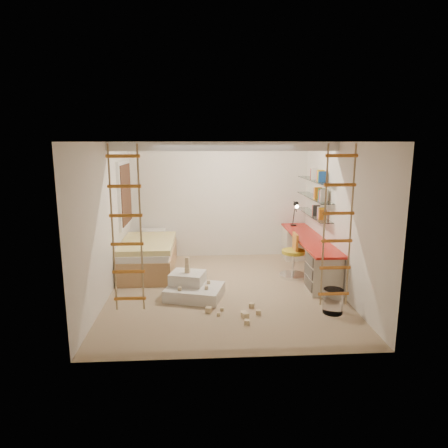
{
  "coord_description": "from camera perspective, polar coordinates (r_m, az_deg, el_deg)",
  "views": [
    {
      "loc": [
        -0.42,
        -6.7,
        2.6
      ],
      "look_at": [
        0.0,
        0.3,
        1.15
      ],
      "focal_mm": 32.0,
      "sensor_mm": 36.0,
      "label": 1
    }
  ],
  "objects": [
    {
      "name": "shelves",
      "position": [
        8.23,
        12.77,
        3.72
      ],
      "size": [
        0.25,
        1.8,
        0.71
      ],
      "color": "white",
      "rests_on": "wall_right"
    },
    {
      "name": "task_lamp",
      "position": [
        8.9,
        10.21,
        2.03
      ],
      "size": [
        0.14,
        0.36,
        0.57
      ],
      "color": "black",
      "rests_on": "desk"
    },
    {
      "name": "swivel_chair",
      "position": [
        7.91,
        9.88,
        -5.23
      ],
      "size": [
        0.53,
        0.53,
        0.87
      ],
      "color": "gold",
      "rests_on": "floor"
    },
    {
      "name": "waste_bin",
      "position": [
        6.48,
        15.31,
        -10.58
      ],
      "size": [
        0.31,
        0.31,
        0.38
      ],
      "primitive_type": "cylinder",
      "color": "white",
      "rests_on": "floor"
    },
    {
      "name": "play_platform",
      "position": [
        6.9,
        -4.51,
        -9.1
      ],
      "size": [
        1.07,
        0.93,
        0.4
      ],
      "color": "silver",
      "rests_on": "floor"
    },
    {
      "name": "window_blind",
      "position": [
        8.4,
        -13.8,
        4.17
      ],
      "size": [
        0.02,
        1.0,
        1.2
      ],
      "primitive_type": "cube",
      "color": "#4C2D1E",
      "rests_on": "window_frame"
    },
    {
      "name": "toy_blocks",
      "position": [
        6.49,
        -1.12,
        -10.18
      ],
      "size": [
        1.29,
        1.29,
        0.67
      ],
      "color": "#CCB284",
      "rests_on": "floor"
    },
    {
      "name": "desk",
      "position": [
        8.16,
        11.91,
        -4.19
      ],
      "size": [
        0.56,
        2.8,
        0.75
      ],
      "color": "red",
      "rests_on": "floor"
    },
    {
      "name": "floor",
      "position": [
        7.2,
        0.15,
        -9.49
      ],
      "size": [
        4.5,
        4.5,
        0.0
      ],
      "primitive_type": "plane",
      "color": "tan",
      "rests_on": "ground"
    },
    {
      "name": "ceiling_beam",
      "position": [
        7.01,
        0.0,
        11.03
      ],
      "size": [
        4.0,
        0.18,
        0.16
      ],
      "primitive_type": "cube",
      "color": "white",
      "rests_on": "ceiling"
    },
    {
      "name": "books",
      "position": [
        8.22,
        12.82,
        4.7
      ],
      "size": [
        0.14,
        0.58,
        0.92
      ],
      "color": "orange",
      "rests_on": "shelves"
    },
    {
      "name": "window_frame",
      "position": [
        8.41,
        -14.07,
        4.16
      ],
      "size": [
        0.06,
        1.15,
        1.35
      ],
      "primitive_type": "cube",
      "color": "white",
      "rests_on": "wall_left"
    },
    {
      "name": "rope_ladder_left",
      "position": [
        5.15,
        -13.74,
        -0.82
      ],
      "size": [
        0.41,
        0.04,
        2.13
      ],
      "primitive_type": null,
      "color": "orange",
      "rests_on": "ceiling"
    },
    {
      "name": "rope_ladder_right",
      "position": [
        5.37,
        15.9,
        -0.44
      ],
      "size": [
        0.41,
        0.04,
        2.13
      ],
      "primitive_type": null,
      "color": "orange",
      "rests_on": "ceiling"
    },
    {
      "name": "bed",
      "position": [
        8.31,
        -10.66,
        -4.37
      ],
      "size": [
        1.02,
        2.0,
        0.69
      ],
      "color": "#AD7F51",
      "rests_on": "floor"
    }
  ]
}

